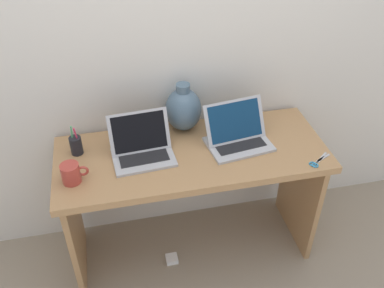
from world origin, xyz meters
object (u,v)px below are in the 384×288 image
Objects in this scene: laptop_right at (237,133)px; coffee_mug at (71,173)px; green_vase at (183,109)px; pen_cup at (76,145)px; laptop_left at (141,145)px; power_brick at (172,259)px; scissors at (317,162)px.

laptop_right is 0.86m from coffee_mug.
green_vase is 0.59m from pen_cup.
laptop_left is at bearing 179.60° from laptop_right.
laptop_right is at bearing -0.40° from laptop_left.
laptop_left is at bearing 135.51° from power_brick.
pen_cup reaches higher than power_brick.
green_vase is 0.75m from scissors.
laptop_left and laptop_right have the same top height.
pen_cup is at bearing 174.26° from laptop_right.
coffee_mug is (-0.85, -0.13, -0.01)m from laptop_right.
laptop_left is at bearing -143.86° from green_vase.
power_brick is (-0.14, -0.30, -0.87)m from green_vase.
laptop_left is 0.33m from pen_cup.
laptop_right reaches higher than scissors.
laptop_right is 0.83m from pen_cup.
pen_cup is at bearing 166.21° from laptop_left.
power_brick is (-0.39, -0.11, -0.80)m from laptop_right.
pen_cup is (-0.82, 0.08, -0.01)m from laptop_right.
pen_cup is (-0.58, -0.11, -0.07)m from green_vase.
green_vase is 3.92× the size of power_brick.
pen_cup is at bearing -169.61° from green_vase.
laptop_right is 0.43m from scissors.
laptop_left is at bearing -13.79° from pen_cup.
laptop_left is 0.91× the size of laptop_right.
power_brick is (-0.73, 0.14, -0.75)m from scissors.
green_vase reaches higher than coffee_mug.
laptop_right reaches higher than coffee_mug.
scissors is (0.85, -0.25, -0.05)m from laptop_left.
power_brick is at bearing -44.49° from laptop_left.
laptop_left is 0.32m from green_vase.
green_vase reaches higher than scissors.
laptop_right is 5.05× the size of power_brick.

